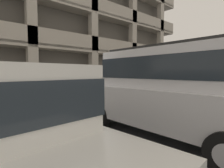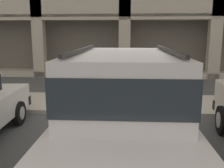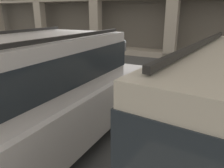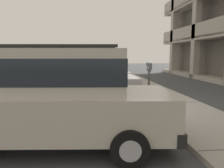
# 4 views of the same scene
# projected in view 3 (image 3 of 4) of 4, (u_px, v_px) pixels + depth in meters

# --- Properties ---
(ground_plane) EXTENTS (80.00, 80.00, 0.10)m
(ground_plane) POSITION_uv_depth(u_px,v_px,m) (107.00, 102.00, 6.06)
(ground_plane) COLOR #444749
(sidewalk) EXTENTS (40.00, 2.20, 0.12)m
(sidewalk) POSITION_uv_depth(u_px,v_px,m) (127.00, 85.00, 7.12)
(sidewalk) COLOR #ADA89E
(sidewalk) RESTS_ON ground_plane
(parking_stall_lines) EXTENTS (12.73, 4.80, 0.01)m
(parking_stall_lines) POSITION_uv_depth(u_px,v_px,m) (142.00, 140.00, 4.16)
(parking_stall_lines) COLOR silver
(parking_stall_lines) RESTS_ON ground_plane
(silver_suv) EXTENTS (2.06, 4.80, 2.03)m
(silver_suv) POSITION_uv_depth(u_px,v_px,m) (41.00, 92.00, 3.54)
(silver_suv) COLOR silver
(silver_suv) RESTS_ON ground_plane
(parking_meter_near) EXTENTS (0.35, 0.12, 1.53)m
(parking_meter_near) POSITION_uv_depth(u_px,v_px,m) (119.00, 54.00, 5.86)
(parking_meter_near) COLOR #47474C
(parking_meter_near) RESTS_ON sidewalk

